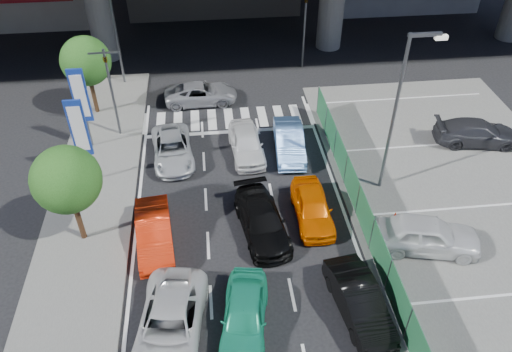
{
  "coord_description": "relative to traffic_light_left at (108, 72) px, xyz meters",
  "views": [
    {
      "loc": [
        -1.17,
        -11.98,
        16.14
      ],
      "look_at": [
        0.76,
        5.36,
        1.77
      ],
      "focal_mm": 35.0,
      "sensor_mm": 36.0,
      "label": 1
    }
  ],
  "objects": [
    {
      "name": "ground",
      "position": [
        6.2,
        -12.0,
        -3.94
      ],
      "size": [
        120.0,
        120.0,
        0.0
      ],
      "primitive_type": "plane",
      "color": "black",
      "rests_on": "ground"
    },
    {
      "name": "parking_lot",
      "position": [
        17.2,
        -10.0,
        -3.91
      ],
      "size": [
        12.0,
        28.0,
        0.06
      ],
      "primitive_type": "cube",
      "color": "#595956",
      "rests_on": "ground"
    },
    {
      "name": "sidewalk_left",
      "position": [
        -0.8,
        -8.0,
        -3.88
      ],
      "size": [
        4.0,
        30.0,
        0.12
      ],
      "primitive_type": "cube",
      "color": "#595956",
      "rests_on": "ground"
    },
    {
      "name": "fence_run",
      "position": [
        11.5,
        -11.0,
        -3.04
      ],
      "size": [
        0.16,
        22.0,
        1.8
      ],
      "primitive_type": null,
      "color": "#216038",
      "rests_on": "ground"
    },
    {
      "name": "traffic_light_left",
      "position": [
        0.0,
        0.0,
        0.0
      ],
      "size": [
        1.6,
        1.24,
        5.2
      ],
      "color": "#595B60",
      "rests_on": "ground"
    },
    {
      "name": "traffic_light_right",
      "position": [
        11.7,
        7.0,
        0.0
      ],
      "size": [
        1.6,
        1.24,
        5.2
      ],
      "color": "#595B60",
      "rests_on": "ground"
    },
    {
      "name": "street_lamp_right",
      "position": [
        13.37,
        -6.0,
        0.83
      ],
      "size": [
        1.65,
        0.22,
        8.0
      ],
      "color": "#595B60",
      "rests_on": "ground"
    },
    {
      "name": "street_lamp_left",
      "position": [
        -0.13,
        6.0,
        0.83
      ],
      "size": [
        1.65,
        0.22,
        8.0
      ],
      "color": "#595B60",
      "rests_on": "ground"
    },
    {
      "name": "signboard_near",
      "position": [
        -1.0,
        -4.01,
        -0.87
      ],
      "size": [
        0.8,
        0.14,
        4.7
      ],
      "color": "#595B60",
      "rests_on": "ground"
    },
    {
      "name": "signboard_far",
      "position": [
        -1.4,
        -1.01,
        -0.87
      ],
      "size": [
        0.8,
        0.14,
        4.7
      ],
      "color": "#595B60",
      "rests_on": "ground"
    },
    {
      "name": "tree_near",
      "position": [
        -0.8,
        -8.0,
        -0.55
      ],
      "size": [
        2.8,
        2.8,
        4.8
      ],
      "color": "#382314",
      "rests_on": "ground"
    },
    {
      "name": "tree_far",
      "position": [
        -1.6,
        2.5,
        -0.55
      ],
      "size": [
        2.8,
        2.8,
        4.8
      ],
      "color": "#382314",
      "rests_on": "ground"
    },
    {
      "name": "sedan_white_mid_left",
      "position": [
        3.11,
        -13.34,
        -3.25
      ],
      "size": [
        2.99,
        5.25,
        1.38
      ],
      "primitive_type": "imported",
      "rotation": [
        0.0,
        0.0,
        -0.15
      ],
      "color": "silver",
      "rests_on": "ground"
    },
    {
      "name": "taxi_teal_mid",
      "position": [
        5.81,
        -13.21,
        -3.25
      ],
      "size": [
        2.29,
        4.27,
        1.38
      ],
      "primitive_type": "imported",
      "rotation": [
        0.0,
        0.0,
        -0.17
      ],
      "color": "#20AB81",
      "rests_on": "ground"
    },
    {
      "name": "hatch_black_mid_right",
      "position": [
        10.13,
        -13.07,
        -3.26
      ],
      "size": [
        2.01,
        4.29,
        1.36
      ],
      "primitive_type": "imported",
      "rotation": [
        0.0,
        0.0,
        0.14
      ],
      "color": "black",
      "rests_on": "ground"
    },
    {
      "name": "taxi_orange_left",
      "position": [
        2.35,
        -8.64,
        -3.25
      ],
      "size": [
        1.89,
        4.32,
        1.38
      ],
      "primitive_type": "imported",
      "rotation": [
        0.0,
        0.0,
        0.1
      ],
      "color": "red",
      "rests_on": "ground"
    },
    {
      "name": "sedan_black_mid",
      "position": [
        7.03,
        -8.4,
        -3.28
      ],
      "size": [
        2.47,
        4.73,
        1.31
      ],
      "primitive_type": "imported",
      "rotation": [
        0.0,
        0.0,
        0.15
      ],
      "color": "black",
      "rests_on": "ground"
    },
    {
      "name": "taxi_orange_right",
      "position": [
        9.41,
        -7.82,
        -3.26
      ],
      "size": [
        1.59,
        3.94,
        1.34
      ],
      "primitive_type": "imported",
      "rotation": [
        0.0,
        0.0,
        -0.0
      ],
      "color": "#E35D00",
      "rests_on": "ground"
    },
    {
      "name": "wagon_silver_front_left",
      "position": [
        3.01,
        -2.55,
        -3.33
      ],
      "size": [
        2.44,
        4.56,
        1.22
      ],
      "primitive_type": "imported",
      "rotation": [
        0.0,
        0.0,
        0.1
      ],
      "color": "#B5B8BD",
      "rests_on": "ground"
    },
    {
      "name": "sedan_white_front_mid",
      "position": [
        6.9,
        -2.57,
        -3.25
      ],
      "size": [
        1.88,
        4.14,
        1.38
      ],
      "primitive_type": "imported",
      "rotation": [
        0.0,
        0.0,
        0.06
      ],
      "color": "white",
      "rests_on": "ground"
    },
    {
      "name": "kei_truck_front_right",
      "position": [
        9.19,
        -2.68,
        -3.25
      ],
      "size": [
        1.74,
        4.28,
        1.38
      ],
      "primitive_type": "imported",
      "rotation": [
        0.0,
        0.0,
        -0.07
      ],
      "color": "#5784C5",
      "rests_on": "ground"
    },
    {
      "name": "crossing_wagon_silver",
      "position": [
        4.64,
        3.06,
        -3.32
      ],
      "size": [
        4.49,
        2.17,
        1.23
      ],
      "primitive_type": "imported",
      "rotation": [
        0.0,
        0.0,
        1.6
      ],
      "color": "gray",
      "rests_on": "ground"
    },
    {
      "name": "parked_sedan_white",
      "position": [
        13.83,
        -10.2,
        -3.1
      ],
      "size": [
        4.82,
        2.78,
        1.54
      ],
      "primitive_type": "imported",
      "rotation": [
        0.0,
        0.0,
        1.35
      ],
      "color": "silver",
      "rests_on": "parking_lot"
    },
    {
      "name": "parked_sedan_dgrey",
      "position": [
        19.5,
        -3.01,
        -3.21
      ],
      "size": [
        4.82,
        2.58,
        1.33
      ],
      "primitive_type": "imported",
      "rotation": [
        0.0,
        0.0,
        1.41
      ],
      "color": "#333339",
      "rests_on": "parking_lot"
    },
    {
      "name": "traffic_cone",
      "position": [
        13.04,
        -8.62,
        -3.52
      ],
      "size": [
        0.48,
        0.48,
        0.7
      ],
      "primitive_type": "cone",
      "rotation": [
        0.0,
        0.0,
        -0.44
      ],
      "color": "red",
      "rests_on": "parking_lot"
    }
  ]
}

